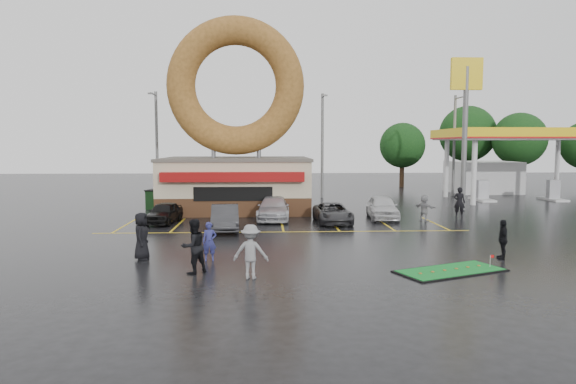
{
  "coord_description": "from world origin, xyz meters",
  "views": [
    {
      "loc": [
        -0.97,
        -23.46,
        4.61
      ],
      "look_at": [
        0.2,
        2.62,
        2.2
      ],
      "focal_mm": 32.0,
      "sensor_mm": 36.0,
      "label": 1
    }
  ],
  "objects_px": {
    "car_dgrey": "(225,218)",
    "car_black": "(164,213)",
    "car_silver": "(274,208)",
    "shell_sign": "(466,105)",
    "donut_shop": "(236,147)",
    "streetlight_right": "(455,143)",
    "gas_station": "(503,155)",
    "putting_green": "(450,271)",
    "person_cameraman": "(503,239)",
    "streetlight_left": "(157,143)",
    "car_white": "(382,207)",
    "dumpster": "(161,200)",
    "streetlight_mid": "(322,143)",
    "car_grey": "(333,213)",
    "person_blue": "(209,241)"
  },
  "relations": [
    {
      "from": "car_dgrey",
      "to": "person_cameraman",
      "type": "distance_m",
      "value": 13.97
    },
    {
      "from": "streetlight_mid",
      "to": "car_black",
      "type": "xyz_separation_m",
      "value": [
        -10.92,
        -14.18,
        -4.16
      ]
    },
    {
      "from": "person_blue",
      "to": "putting_green",
      "type": "bearing_deg",
      "value": -20.32
    },
    {
      "from": "shell_sign",
      "to": "streetlight_right",
      "type": "xyz_separation_m",
      "value": [
        3.0,
        9.92,
        -2.6
      ]
    },
    {
      "from": "car_grey",
      "to": "donut_shop",
      "type": "bearing_deg",
      "value": 130.45
    },
    {
      "from": "car_silver",
      "to": "donut_shop",
      "type": "bearing_deg",
      "value": 120.15
    },
    {
      "from": "person_cameraman",
      "to": "person_blue",
      "type": "bearing_deg",
      "value": -78.36
    },
    {
      "from": "donut_shop",
      "to": "gas_station",
      "type": "bearing_deg",
      "value": 19.11
    },
    {
      "from": "car_silver",
      "to": "car_white",
      "type": "xyz_separation_m",
      "value": [
        6.78,
        -0.01,
        0.03
      ]
    },
    {
      "from": "streetlight_mid",
      "to": "streetlight_right",
      "type": "relative_size",
      "value": 1.0
    },
    {
      "from": "streetlight_right",
      "to": "person_cameraman",
      "type": "distance_m",
      "value": 26.69
    },
    {
      "from": "car_dgrey",
      "to": "car_black",
      "type": "bearing_deg",
      "value": 140.92
    },
    {
      "from": "car_white",
      "to": "dumpster",
      "type": "relative_size",
      "value": 2.36
    },
    {
      "from": "person_blue",
      "to": "person_cameraman",
      "type": "xyz_separation_m",
      "value": [
        11.82,
        -0.2,
        0.02
      ]
    },
    {
      "from": "gas_station",
      "to": "car_black",
      "type": "xyz_separation_m",
      "value": [
        -26.92,
        -14.2,
        -3.07
      ]
    },
    {
      "from": "dumpster",
      "to": "putting_green",
      "type": "height_order",
      "value": "dumpster"
    },
    {
      "from": "streetlight_left",
      "to": "streetlight_right",
      "type": "distance_m",
      "value": 26.08
    },
    {
      "from": "car_dgrey",
      "to": "person_blue",
      "type": "relative_size",
      "value": 2.67
    },
    {
      "from": "streetlight_left",
      "to": "person_cameraman",
      "type": "bearing_deg",
      "value": -51.41
    },
    {
      "from": "gas_station",
      "to": "putting_green",
      "type": "bearing_deg",
      "value": -118.37
    },
    {
      "from": "car_black",
      "to": "streetlight_left",
      "type": "bearing_deg",
      "value": 110.75
    },
    {
      "from": "car_black",
      "to": "person_cameraman",
      "type": "bearing_deg",
      "value": -25.59
    },
    {
      "from": "gas_station",
      "to": "car_grey",
      "type": "height_order",
      "value": "gas_station"
    },
    {
      "from": "gas_station",
      "to": "car_white",
      "type": "height_order",
      "value": "gas_station"
    },
    {
      "from": "car_silver",
      "to": "shell_sign",
      "type": "bearing_deg",
      "value": 19.61
    },
    {
      "from": "car_grey",
      "to": "car_dgrey",
      "type": "bearing_deg",
      "value": -161.58
    },
    {
      "from": "donut_shop",
      "to": "person_cameraman",
      "type": "bearing_deg",
      "value": -54.66
    },
    {
      "from": "shell_sign",
      "to": "person_blue",
      "type": "height_order",
      "value": "shell_sign"
    },
    {
      "from": "car_black",
      "to": "person_blue",
      "type": "distance_m",
      "value": 10.63
    },
    {
      "from": "car_white",
      "to": "dumpster",
      "type": "bearing_deg",
      "value": 163.52
    },
    {
      "from": "donut_shop",
      "to": "dumpster",
      "type": "bearing_deg",
      "value": 172.91
    },
    {
      "from": "car_dgrey",
      "to": "putting_green",
      "type": "bearing_deg",
      "value": -50.93
    },
    {
      "from": "car_dgrey",
      "to": "car_white",
      "type": "bearing_deg",
      "value": 18.12
    },
    {
      "from": "gas_station",
      "to": "streetlight_left",
      "type": "relative_size",
      "value": 1.52
    },
    {
      "from": "person_cameraman",
      "to": "car_silver",
      "type": "bearing_deg",
      "value": -128.89
    },
    {
      "from": "streetlight_left",
      "to": "car_white",
      "type": "height_order",
      "value": "streetlight_left"
    },
    {
      "from": "car_silver",
      "to": "streetlight_mid",
      "type": "bearing_deg",
      "value": 74.02
    },
    {
      "from": "streetlight_left",
      "to": "car_silver",
      "type": "bearing_deg",
      "value": -51.31
    },
    {
      "from": "car_dgrey",
      "to": "putting_green",
      "type": "height_order",
      "value": "car_dgrey"
    },
    {
      "from": "shell_sign",
      "to": "dumpster",
      "type": "xyz_separation_m",
      "value": [
        -21.51,
        1.66,
        -6.73
      ]
    },
    {
      "from": "streetlight_right",
      "to": "putting_green",
      "type": "xyz_separation_m",
      "value": [
        -10.22,
        -27.31,
        -4.75
      ]
    },
    {
      "from": "car_silver",
      "to": "dumpster",
      "type": "distance_m",
      "value": 9.84
    },
    {
      "from": "donut_shop",
      "to": "person_cameraman",
      "type": "relative_size",
      "value": 8.44
    },
    {
      "from": "shell_sign",
      "to": "car_silver",
      "type": "bearing_deg",
      "value": -163.44
    },
    {
      "from": "car_grey",
      "to": "person_blue",
      "type": "xyz_separation_m",
      "value": [
        -6.2,
        -9.61,
        0.18
      ]
    },
    {
      "from": "car_black",
      "to": "car_grey",
      "type": "bearing_deg",
      "value": 5.59
    },
    {
      "from": "streetlight_left",
      "to": "person_cameraman",
      "type": "relative_size",
      "value": 5.62
    },
    {
      "from": "gas_station",
      "to": "car_silver",
      "type": "distance_m",
      "value": 24.39
    },
    {
      "from": "gas_station",
      "to": "donut_shop",
      "type": "bearing_deg",
      "value": -160.89
    },
    {
      "from": "putting_green",
      "to": "car_silver",
      "type": "bearing_deg",
      "value": 114.99
    }
  ]
}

